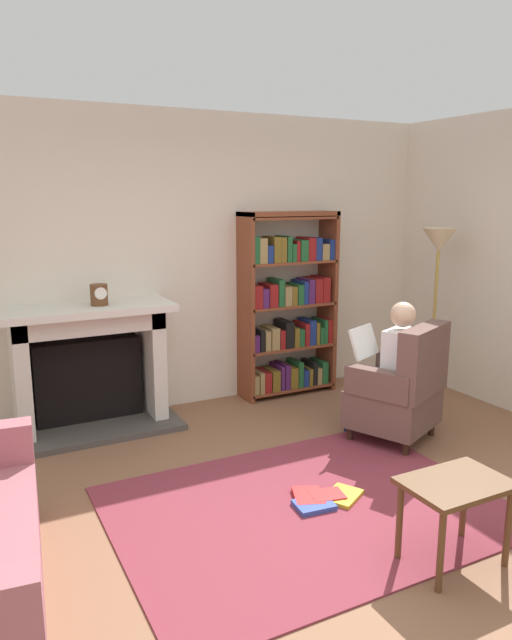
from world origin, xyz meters
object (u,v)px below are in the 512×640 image
at_px(side_table, 456,494).
at_px(bookshelf, 288,306).
at_px(fireplace, 89,363).
at_px(armchair_reading, 401,390).
at_px(floor_lamp, 438,256).
at_px(seated_reader, 389,364).
at_px(mantel_clock, 99,295).

bearing_deg(side_table, bookshelf, 77.42).
height_order(fireplace, armchair_reading, fireplace).
height_order(armchair_reading, floor_lamp, floor_lamp).
distance_m(armchair_reading, seated_reader, 0.23).
bearing_deg(armchair_reading, bookshelf, -106.47).
height_order(seated_reader, side_table, seated_reader).
relative_size(fireplace, bookshelf, 0.78).
xyz_separation_m(bookshelf, seated_reader, (0.16, -1.34, -0.27)).
bearing_deg(bookshelf, armchair_reading, -81.80).
relative_size(fireplace, side_table, 2.52).
bearing_deg(seated_reader, side_table, 37.73).
relative_size(mantel_clock, bookshelf, 0.10).
xyz_separation_m(fireplace, seated_reader, (2.11, -1.30, 0.05)).
bearing_deg(bookshelf, seated_reader, -83.22).
bearing_deg(bookshelf, mantel_clock, -175.84).
distance_m(side_table, floor_lamp, 2.91).
bearing_deg(armchair_reading, floor_lamp, -169.93).
bearing_deg(side_table, mantel_clock, 114.10).
xyz_separation_m(armchair_reading, seated_reader, (-0.05, 0.11, 0.20)).
bearing_deg(floor_lamp, mantel_clock, 167.63).
relative_size(bookshelf, floor_lamp, 1.09).
xyz_separation_m(bookshelf, floor_lamp, (1.15, -0.80, 0.51)).
height_order(bookshelf, side_table, bookshelf).
distance_m(mantel_clock, armchair_reading, 2.56).
height_order(bookshelf, seated_reader, bookshelf).
relative_size(armchair_reading, floor_lamp, 0.59).
bearing_deg(floor_lamp, bookshelf, 145.27).
relative_size(armchair_reading, seated_reader, 0.85).
bearing_deg(seated_reader, floor_lamp, -175.81).
bearing_deg(seated_reader, fireplace, -56.34).
xyz_separation_m(bookshelf, armchair_reading, (0.21, -1.45, -0.47)).
height_order(side_table, floor_lamp, floor_lamp).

